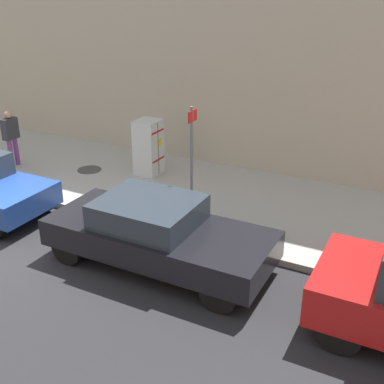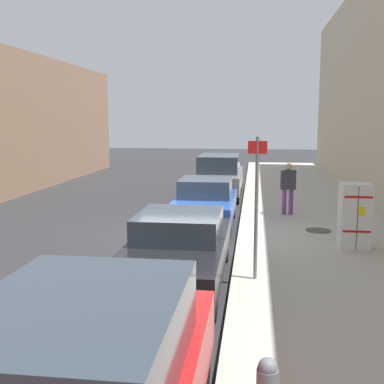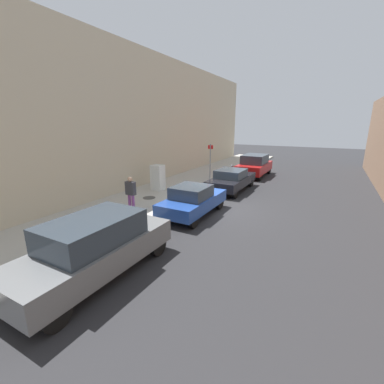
# 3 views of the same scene
# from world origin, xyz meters

# --- Properties ---
(ground_plane) EXTENTS (80.00, 80.00, 0.00)m
(ground_plane) POSITION_xyz_m (0.00, 0.00, 0.00)
(ground_plane) COLOR #28282B
(sidewalk_slab) EXTENTS (4.49, 44.00, 0.15)m
(sidewalk_slab) POSITION_xyz_m (-3.92, 0.00, 0.08)
(sidewalk_slab) COLOR #B2ADA0
(sidewalk_slab) RESTS_ON ground
(discarded_refrigerator) EXTENTS (0.71, 0.65, 1.58)m
(discarded_refrigerator) POSITION_xyz_m (-4.50, 1.12, 0.94)
(discarded_refrigerator) COLOR silver
(discarded_refrigerator) RESTS_ON sidewalk_slab
(manhole_cover) EXTENTS (0.70, 0.70, 0.02)m
(manhole_cover) POSITION_xyz_m (-3.89, -0.59, 0.16)
(manhole_cover) COLOR #47443F
(manhole_cover) RESTS_ON sidewalk_slab
(street_sign_post) EXTENTS (0.36, 0.07, 2.77)m
(street_sign_post) POSITION_xyz_m (-2.14, 3.74, 1.69)
(street_sign_post) COLOR slate
(street_sign_post) RESTS_ON sidewalk_slab
(pedestrian_walking_far) EXTENTS (0.49, 0.23, 1.68)m
(pedestrian_walking_far) POSITION_xyz_m (-3.18, -2.83, 1.13)
(pedestrian_walking_far) COLOR #7A3D7F
(pedestrian_walking_far) RESTS_ON sidewalk_slab
(parked_suv_gray) EXTENTS (1.86, 4.82, 1.75)m
(parked_suv_gray) POSITION_xyz_m (-0.61, -7.21, 0.90)
(parked_suv_gray) COLOR slate
(parked_suv_gray) RESTS_ON ground
(parked_hatchback_blue) EXTENTS (1.76, 3.97, 1.44)m
(parked_hatchback_blue) POSITION_xyz_m (-0.61, -1.48, 0.73)
(parked_hatchback_blue) COLOR #23479E
(parked_hatchback_blue) RESTS_ON ground
(parked_sedan_dark) EXTENTS (1.85, 4.53, 1.39)m
(parked_sedan_dark) POSITION_xyz_m (-0.61, 3.75, 0.72)
(parked_sedan_dark) COLOR black
(parked_sedan_dark) RESTS_ON ground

